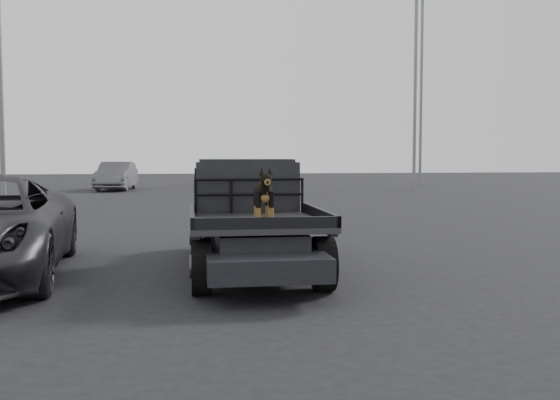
{
  "coord_description": "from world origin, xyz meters",
  "views": [
    {
      "loc": [
        -0.18,
        -8.13,
        1.84
      ],
      "look_at": [
        0.94,
        -0.43,
        1.3
      ],
      "focal_mm": 40.0,
      "sensor_mm": 36.0,
      "label": 1
    }
  ],
  "objects": [
    {
      "name": "distant_car_b",
      "position": [
        2.97,
        30.9,
        0.84
      ],
      "size": [
        3.05,
        6.02,
        1.67
      ],
      "primitive_type": "imported",
      "rotation": [
        0.0,
        0.0,
        -0.13
      ],
      "color": "#4B4B50",
      "rests_on": "ground"
    },
    {
      "name": "flatbed_ute",
      "position": [
        0.79,
        1.85,
        0.46
      ],
      "size": [
        2.0,
        5.4,
        0.92
      ],
      "primitive_type": null,
      "color": "black",
      "rests_on": "ground"
    },
    {
      "name": "distant_car_a",
      "position": [
        -4.17,
        27.09,
        0.78
      ],
      "size": [
        1.97,
        4.83,
        1.56
      ],
      "primitive_type": "imported",
      "rotation": [
        0.0,
        0.0,
        -0.07
      ],
      "color": "#55545A",
      "rests_on": "ground"
    },
    {
      "name": "dog",
      "position": [
        0.83,
        0.44,
        1.29
      ],
      "size": [
        0.32,
        0.6,
        0.74
      ],
      "primitive_type": null,
      "color": "black",
      "rests_on": "flatbed_ute"
    },
    {
      "name": "ground",
      "position": [
        0.0,
        0.0,
        0.0
      ],
      "size": [
        120.0,
        120.0,
        0.0
      ],
      "primitive_type": "plane",
      "color": "black",
      "rests_on": "ground"
    },
    {
      "name": "ute_cab",
      "position": [
        0.79,
        2.8,
        1.36
      ],
      "size": [
        1.72,
        1.3,
        0.88
      ],
      "primitive_type": null,
      "color": "black",
      "rests_on": "flatbed_ute"
    },
    {
      "name": "headache_rack",
      "position": [
        0.79,
        2.05,
        1.2
      ],
      "size": [
        1.8,
        0.08,
        0.55
      ],
      "primitive_type": null,
      "color": "black",
      "rests_on": "flatbed_ute"
    },
    {
      "name": "floodlight_far",
      "position": [
        14.1,
        29.2,
        7.7
      ],
      "size": [
        1.08,
        0.28,
        14.2
      ],
      "color": "slate",
      "rests_on": "ground"
    },
    {
      "name": "floodlight_mid",
      "position": [
        12.01,
        24.65,
        6.51
      ],
      "size": [
        1.08,
        0.28,
        11.85
      ],
      "color": "slate",
      "rests_on": "ground"
    }
  ]
}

